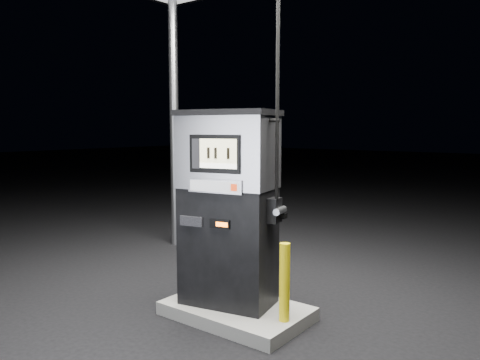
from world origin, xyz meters
The scene contains 5 objects.
ground centered at (0.00, 0.00, 0.00)m, with size 80.00×80.00×0.00m, color black.
pump_island centered at (0.00, 0.00, 0.07)m, with size 1.60×1.00×0.15m, color slate.
fuel_dispenser centered at (-0.11, 0.00, 1.29)m, with size 1.28×0.87×4.59m.
bollard_left centered at (-0.55, -0.01, 0.61)m, with size 0.12×0.12×0.92m, color yellow.
bollard_right centered at (0.67, -0.04, 0.57)m, with size 0.11×0.11×0.83m, color yellow.
Camera 1 is at (3.18, -4.07, 2.16)m, focal length 35.00 mm.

